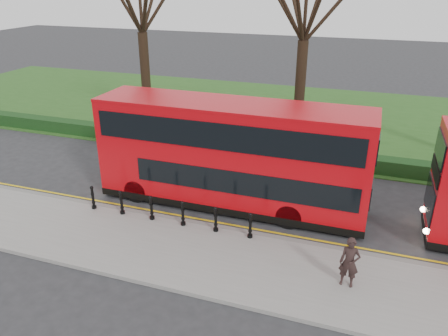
% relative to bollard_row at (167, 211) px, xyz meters
% --- Properties ---
extents(ground, '(120.00, 120.00, 0.00)m').
position_rel_bollard_row_xyz_m(ground, '(1.13, 1.35, -0.65)').
color(ground, '#28282B').
rests_on(ground, ground).
extents(pavement, '(60.00, 4.00, 0.15)m').
position_rel_bollard_row_xyz_m(pavement, '(1.13, -1.65, -0.57)').
color(pavement, gray).
rests_on(pavement, ground).
extents(kerb, '(60.00, 0.25, 0.16)m').
position_rel_bollard_row_xyz_m(kerb, '(1.13, 0.35, -0.57)').
color(kerb, slate).
rests_on(kerb, ground).
extents(grass_verge, '(60.00, 18.00, 0.06)m').
position_rel_bollard_row_xyz_m(grass_verge, '(1.13, 16.35, -0.62)').
color(grass_verge, '#26511B').
rests_on(grass_verge, ground).
extents(hedge, '(60.00, 0.90, 0.80)m').
position_rel_bollard_row_xyz_m(hedge, '(1.13, 8.15, -0.25)').
color(hedge, black).
rests_on(hedge, ground).
extents(yellow_line_outer, '(60.00, 0.10, 0.01)m').
position_rel_bollard_row_xyz_m(yellow_line_outer, '(1.13, 0.65, -0.64)').
color(yellow_line_outer, yellow).
rests_on(yellow_line_outer, ground).
extents(yellow_line_inner, '(60.00, 0.10, 0.01)m').
position_rel_bollard_row_xyz_m(yellow_line_inner, '(1.13, 0.85, -0.64)').
color(yellow_line_inner, yellow).
rests_on(yellow_line_inner, ground).
extents(tree_mid, '(6.91, 6.91, 10.79)m').
position_rel_bollard_row_xyz_m(tree_mid, '(3.13, 11.35, 7.19)').
color(tree_mid, black).
rests_on(tree_mid, ground).
extents(bollard_row, '(7.03, 0.15, 1.00)m').
position_rel_bollard_row_xyz_m(bollard_row, '(0.00, 0.00, 0.00)').
color(bollard_row, black).
rests_on(bollard_row, pavement).
extents(bus_lead, '(11.42, 2.62, 4.55)m').
position_rel_bollard_row_xyz_m(bus_lead, '(1.84, 2.54, 1.64)').
color(bus_lead, '#BC070F').
rests_on(bus_lead, ground).
extents(pedestrian, '(0.64, 0.43, 1.71)m').
position_rel_bollard_row_xyz_m(pedestrian, '(7.13, -1.64, 0.35)').
color(pedestrian, black).
rests_on(pedestrian, pavement).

